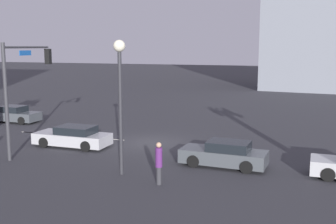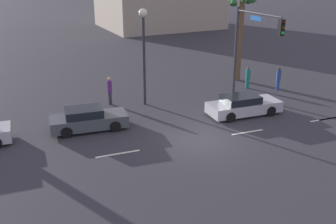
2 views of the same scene
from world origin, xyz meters
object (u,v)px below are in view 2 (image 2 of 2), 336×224
Objects in this scene: streetlamp at (144,39)px; pedestrian_2 at (110,90)px; car_1 at (88,119)px; palm_tree_0 at (241,14)px; car_2 at (243,105)px; pedestrian_0 at (278,78)px; pedestrian_1 at (248,77)px; traffic_signal at (250,40)px.

streetlamp is 4.16m from pedestrian_2.
palm_tree_0 reaches higher than car_1.
car_2 is at bearing -37.85° from streetlamp.
pedestrian_0 is (10.46, -0.48, -3.52)m from streetlamp.
streetlamp reaches higher than pedestrian_2.
pedestrian_1 reaches higher than car_1.
pedestrian_0 is 2.27m from pedestrian_1.
pedestrian_0 reaches higher than car_2.
traffic_signal is 3.76× the size of pedestrian_1.
car_1 is 0.70× the size of streetlamp.
palm_tree_0 reaches higher than traffic_signal.
pedestrian_0 is at bearing -5.77° from pedestrian_2.
pedestrian_0 is at bearing 34.59° from car_2.
car_2 is 7.68m from streetlamp.
car_2 is at bearing -124.50° from pedestrian_1.
car_1 is 0.95× the size of car_2.
pedestrian_2 is at bearing 179.33° from pedestrian_1.
streetlamp is (-5.25, 4.08, 3.85)m from car_2.
traffic_signal is at bearing -14.28° from streetlamp.
pedestrian_1 is at bearing -100.29° from palm_tree_0.
car_1 is 15.34m from palm_tree_0.
streetlamp is at bearing -161.64° from palm_tree_0.
pedestrian_1 is 10.74m from pedestrian_2.
car_2 is 2.64× the size of pedestrian_0.
streetlamp is at bearing 177.38° from pedestrian_0.
streetlamp reaches higher than traffic_signal.
pedestrian_2 is at bearing 164.34° from traffic_signal.
pedestrian_2 is at bearing 60.15° from car_1.
car_2 is at bearing -6.54° from car_1.
palm_tree_0 is at bearing 24.01° from car_1.
car_1 is 0.71× the size of traffic_signal.
pedestrian_2 is at bearing 160.18° from streetlamp.
car_1 reaches higher than car_2.
pedestrian_1 is (-1.95, 1.16, -0.06)m from pedestrian_0.
pedestrian_1 is at bearing 149.33° from pedestrian_0.
pedestrian_0 is 0.23× the size of palm_tree_0.
car_1 is at bearing -164.21° from pedestrian_1.
streetlamp reaches higher than pedestrian_0.
car_2 is 4.63m from traffic_signal.
pedestrian_1 is at bearing 56.61° from traffic_signal.
traffic_signal is 0.98× the size of streetlamp.
car_1 is at bearing -170.48° from pedestrian_0.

